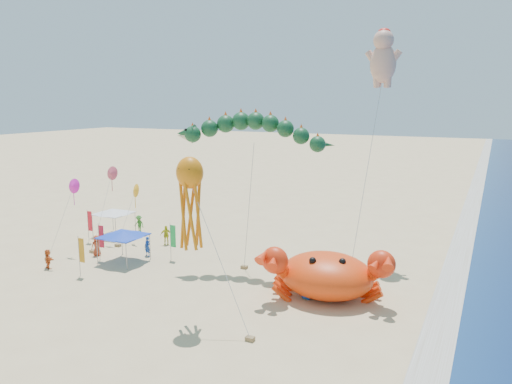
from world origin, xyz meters
TOP-DOWN VIEW (x-y plane):
  - ground at (0.00, 0.00)m, footprint 320.00×320.00m
  - foam_strip at (12.00, 0.00)m, footprint 320.00×320.00m
  - crab_inflatable at (4.36, -0.20)m, footprint 8.76×7.16m
  - dragon_kite at (-2.80, 2.95)m, footprint 12.08×4.84m
  - cherub_kite at (5.35, 10.41)m, footprint 2.12×7.52m
  - octopus_kite at (-1.87, -7.17)m, footprint 5.45×1.84m
  - canopy_blue at (-13.19, -0.16)m, footprint 3.59×3.59m
  - canopy_white at (-19.67, 6.00)m, footprint 3.48×3.48m
  - feather_flags at (-14.66, -0.02)m, footprint 10.74×7.40m
  - beachgoers at (-12.99, 1.97)m, footprint 22.52×12.96m
  - small_kites at (-17.63, 2.87)m, footprint 3.78×8.68m

SIDE VIEW (x-z plane):
  - ground at x=0.00m, z-range 0.00..0.00m
  - foam_strip at x=12.00m, z-range 0.01..0.01m
  - beachgoers at x=-12.99m, z-range -0.04..1.80m
  - crab_inflatable at x=4.36m, z-range -0.23..3.61m
  - feather_flags at x=-14.66m, z-range 0.41..3.61m
  - canopy_white at x=-19.67m, z-range 1.09..3.79m
  - canopy_blue at x=-13.19m, z-range 1.09..3.80m
  - small_kites at x=-17.63m, z-range 1.64..8.93m
  - octopus_kite at x=-1.87m, z-range 2.72..12.86m
  - dragon_kite at x=-2.80m, z-range 4.70..16.73m
  - cherub_kite at x=5.35m, z-range 7.28..26.31m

